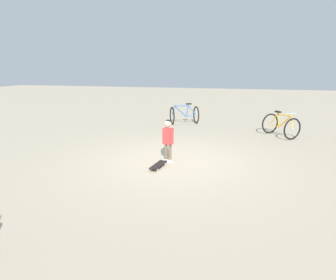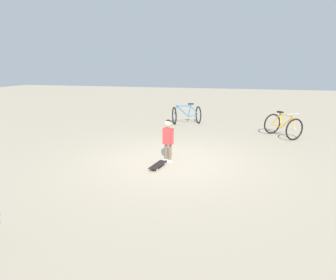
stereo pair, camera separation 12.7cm
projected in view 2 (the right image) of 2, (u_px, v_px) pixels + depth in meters
name	position (u px, v px, depth m)	size (l,w,h in m)	color
ground_plane	(174.00, 161.00, 7.57)	(50.00, 50.00, 0.00)	tan
child_person	(168.00, 136.00, 7.41)	(0.33, 0.28, 1.06)	brown
skateboard	(158.00, 165.00, 7.10)	(0.28, 0.70, 0.07)	black
bicycle_mid	(186.00, 115.00, 12.33)	(1.27, 1.11, 0.85)	black
bicycle_far	(283.00, 126.00, 10.07)	(1.21, 1.28, 0.85)	black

